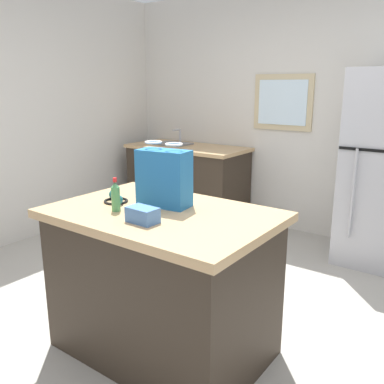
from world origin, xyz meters
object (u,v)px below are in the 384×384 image
kitchen_island (163,282)px  ear_defenders (116,199)px  shopping_bag (164,178)px  small_box (143,215)px  bottle (116,196)px

kitchen_island → ear_defenders: 0.59m
shopping_bag → small_box: size_ratio=2.32×
kitchen_island → ear_defenders: ear_defenders is taller
small_box → bottle: 0.28m
ear_defenders → kitchen_island: bearing=4.0°
kitchen_island → shopping_bag: (-0.06, 0.09, 0.62)m
small_box → shopping_bag: bearing=109.6°
small_box → ear_defenders: size_ratio=0.79×
shopping_bag → small_box: 0.36m
shopping_bag → ear_defenders: 0.35m
kitchen_island → small_box: (0.06, -0.22, 0.49)m
kitchen_island → small_box: 0.54m
bottle → ear_defenders: bottle is taller
kitchen_island → small_box: bearing=-75.7°
small_box → ear_defenders: small_box is taller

